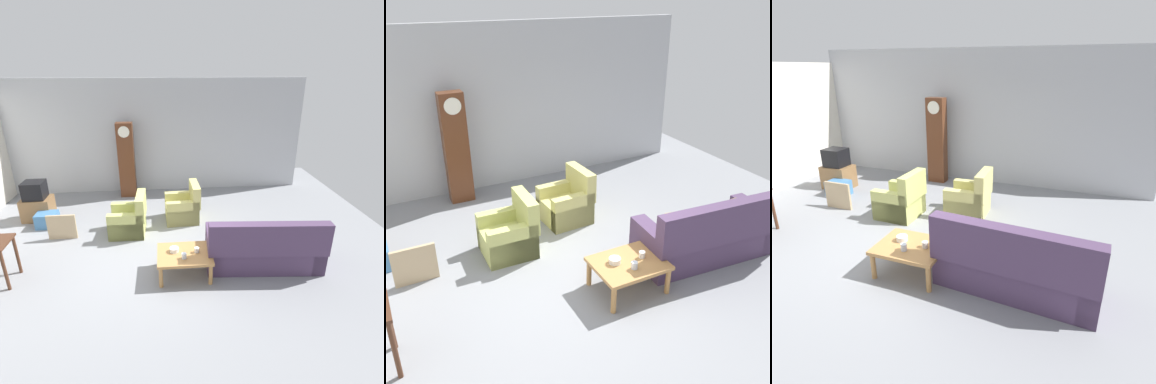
# 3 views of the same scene
# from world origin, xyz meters

# --- Properties ---
(ground_plane) EXTENTS (10.40, 10.40, 0.00)m
(ground_plane) POSITION_xyz_m (0.00, 0.00, 0.00)
(ground_plane) COLOR gray
(garage_door_wall) EXTENTS (8.40, 0.16, 3.20)m
(garage_door_wall) POSITION_xyz_m (0.00, 3.60, 1.60)
(garage_door_wall) COLOR #ADAFB5
(garage_door_wall) RESTS_ON ground_plane
(couch_floral) EXTENTS (2.16, 1.03, 1.04)m
(couch_floral) POSITION_xyz_m (1.95, -0.56, 0.35)
(couch_floral) COLOR #4C3856
(couch_floral) RESTS_ON ground_plane
(armchair_olive_near) EXTENTS (0.81, 0.78, 0.92)m
(armchair_olive_near) POSITION_xyz_m (-0.63, 0.93, 0.31)
(armchair_olive_near) COLOR #B7BC66
(armchair_olive_near) RESTS_ON ground_plane
(armchair_olive_far) EXTENTS (0.82, 0.80, 0.92)m
(armchair_olive_far) POSITION_xyz_m (0.61, 1.47, 0.31)
(armchair_olive_far) COLOR #C6BF6E
(armchair_olive_far) RESTS_ON ground_plane
(coffee_table_wood) EXTENTS (0.96, 0.76, 0.44)m
(coffee_table_wood) POSITION_xyz_m (0.48, -0.68, 0.37)
(coffee_table_wood) COLOR #B27F47
(coffee_table_wood) RESTS_ON ground_plane
(grandfather_clock) EXTENTS (0.44, 0.30, 2.09)m
(grandfather_clock) POSITION_xyz_m (-0.86, 3.13, 1.05)
(grandfather_clock) COLOR #562D19
(grandfather_clock) RESTS_ON ground_plane
(framed_picture_leaning) EXTENTS (0.60, 0.05, 0.56)m
(framed_picture_leaning) POSITION_xyz_m (-2.06, 0.80, 0.28)
(framed_picture_leaning) COLOR tan
(framed_picture_leaning) RESTS_ON ground_plane
(cup_white_porcelain) EXTENTS (0.09, 0.09, 0.09)m
(cup_white_porcelain) POSITION_xyz_m (0.70, -0.66, 0.48)
(cup_white_porcelain) COLOR white
(cup_white_porcelain) RESTS_ON coffee_table_wood
(cup_blue_rimmed) EXTENTS (0.09, 0.09, 0.10)m
(cup_blue_rimmed) POSITION_xyz_m (0.46, -0.83, 0.49)
(cup_blue_rimmed) COLOR silver
(cup_blue_rimmed) RESTS_ON coffee_table_wood
(bowl_white_stacked) EXTENTS (0.16, 0.16, 0.08)m
(bowl_white_stacked) POSITION_xyz_m (0.30, -0.61, 0.47)
(bowl_white_stacked) COLOR white
(bowl_white_stacked) RESTS_ON coffee_table_wood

